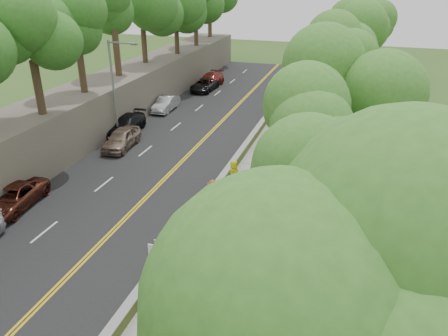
{
  "coord_description": "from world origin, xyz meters",
  "views": [
    {
      "loc": [
        8.11,
        -16.15,
        13.1
      ],
      "look_at": [
        0.5,
        8.0,
        1.4
      ],
      "focal_mm": 35.0,
      "sensor_mm": 36.0,
      "label": 1
    }
  ],
  "objects_px": {
    "streetlight": "(115,84)",
    "construction_barrel": "(301,114)",
    "concrete_block": "(241,288)",
    "painter_0": "(234,174)",
    "person_far": "(294,136)",
    "car_2": "(13,197)",
    "signpost": "(157,264)"
  },
  "relations": [
    {
      "from": "person_far",
      "to": "signpost",
      "type": "bearing_deg",
      "value": 77.49
    },
    {
      "from": "car_2",
      "to": "painter_0",
      "type": "bearing_deg",
      "value": 22.81
    },
    {
      "from": "construction_barrel",
      "to": "painter_0",
      "type": "distance_m",
      "value": 15.62
    },
    {
      "from": "construction_barrel",
      "to": "person_far",
      "type": "distance_m",
      "value": 7.13
    },
    {
      "from": "signpost",
      "to": "concrete_block",
      "type": "bearing_deg",
      "value": 23.16
    },
    {
      "from": "signpost",
      "to": "painter_0",
      "type": "xyz_separation_m",
      "value": [
        0.08,
        11.1,
        -0.95
      ]
    },
    {
      "from": "car_2",
      "to": "painter_0",
      "type": "height_order",
      "value": "painter_0"
    },
    {
      "from": "car_2",
      "to": "concrete_block",
      "type": "bearing_deg",
      "value": -18.33
    },
    {
      "from": "concrete_block",
      "to": "person_far",
      "type": "distance_m",
      "value": 18.1
    },
    {
      "from": "streetlight",
      "to": "painter_0",
      "type": "relative_size",
      "value": 4.17
    },
    {
      "from": "streetlight",
      "to": "signpost",
      "type": "xyz_separation_m",
      "value": [
        11.51,
        -17.02,
        -2.68
      ]
    },
    {
      "from": "streetlight",
      "to": "signpost",
      "type": "relative_size",
      "value": 2.58
    },
    {
      "from": "construction_barrel",
      "to": "person_far",
      "type": "relative_size",
      "value": 0.58
    },
    {
      "from": "person_far",
      "to": "construction_barrel",
      "type": "bearing_deg",
      "value": -90.8
    },
    {
      "from": "signpost",
      "to": "person_far",
      "type": "height_order",
      "value": "signpost"
    },
    {
      "from": "concrete_block",
      "to": "painter_0",
      "type": "height_order",
      "value": "painter_0"
    },
    {
      "from": "concrete_block",
      "to": "painter_0",
      "type": "relative_size",
      "value": 0.6
    },
    {
      "from": "signpost",
      "to": "concrete_block",
      "type": "height_order",
      "value": "signpost"
    },
    {
      "from": "concrete_block",
      "to": "person_far",
      "type": "bearing_deg",
      "value": 91.97
    },
    {
      "from": "construction_barrel",
      "to": "streetlight",
      "type": "bearing_deg",
      "value": -144.96
    },
    {
      "from": "painter_0",
      "to": "concrete_block",
      "type": "bearing_deg",
      "value": -162.73
    },
    {
      "from": "concrete_block",
      "to": "person_far",
      "type": "height_order",
      "value": "person_far"
    },
    {
      "from": "concrete_block",
      "to": "signpost",
      "type": "bearing_deg",
      "value": -156.84
    },
    {
      "from": "streetlight",
      "to": "person_far",
      "type": "relative_size",
      "value": 4.88
    },
    {
      "from": "signpost",
      "to": "concrete_block",
      "type": "distance_m",
      "value": 3.85
    },
    {
      "from": "signpost",
      "to": "painter_0",
      "type": "distance_m",
      "value": 11.14
    },
    {
      "from": "streetlight",
      "to": "concrete_block",
      "type": "xyz_separation_m",
      "value": [
        14.76,
        -15.63,
        -4.21
      ]
    },
    {
      "from": "car_2",
      "to": "painter_0",
      "type": "xyz_separation_m",
      "value": [
        11.73,
        6.38,
        0.29
      ]
    },
    {
      "from": "car_2",
      "to": "painter_0",
      "type": "distance_m",
      "value": 13.36
    },
    {
      "from": "painter_0",
      "to": "construction_barrel",
      "type": "bearing_deg",
      "value": -8.32
    },
    {
      "from": "streetlight",
      "to": "construction_barrel",
      "type": "xyz_separation_m",
      "value": [
        13.64,
        9.56,
        -4.11
      ]
    },
    {
      "from": "painter_0",
      "to": "person_far",
      "type": "relative_size",
      "value": 1.17
    }
  ]
}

